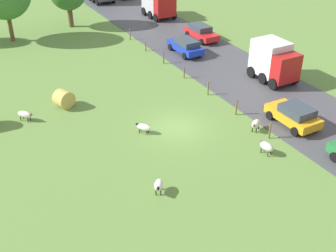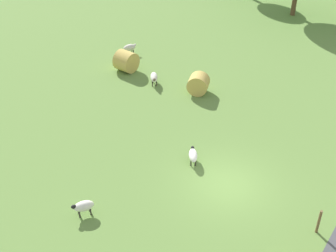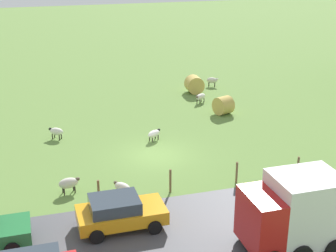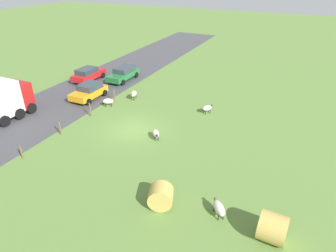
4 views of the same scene
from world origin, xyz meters
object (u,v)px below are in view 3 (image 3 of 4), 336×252
object	(u,v)px
sheep_0	(154,134)
hay_bale_1	(223,105)
sheep_5	(212,80)
truck_2	(293,212)
sheep_1	(122,188)
hay_bale_0	(194,85)
car_3	(119,212)
sheep_3	(56,131)
sheep_4	(69,183)
sheep_2	(201,97)

from	to	relation	value
sheep_0	hay_bale_1	world-z (taller)	hay_bale_1
sheep_5	truck_2	world-z (taller)	truck_2
sheep_5	hay_bale_1	size ratio (longest dim) A/B	0.81
sheep_1	hay_bale_0	world-z (taller)	hay_bale_0
truck_2	car_3	bearing A→B (deg)	-119.62
sheep_0	sheep_3	world-z (taller)	sheep_3
hay_bale_1	sheep_0	bearing A→B (deg)	-60.57
sheep_0	hay_bale_1	bearing A→B (deg)	119.43
sheep_4	sheep_5	size ratio (longest dim) A/B	1.05
sheep_1	sheep_2	distance (m)	16.59
truck_2	sheep_1	bearing A→B (deg)	-138.28
sheep_4	sheep_0	bearing A→B (deg)	133.19
truck_2	hay_bale_0	bearing A→B (deg)	170.45
sheep_0	sheep_2	size ratio (longest dim) A/B	0.93
car_3	sheep_5	bearing A→B (deg)	148.73
sheep_3	hay_bale_0	bearing A→B (deg)	121.15
sheep_1	sheep_4	xyz separation A→B (m)	(-1.24, -2.58, 0.02)
sheep_5	sheep_0	bearing A→B (deg)	-37.34
hay_bale_1	truck_2	xyz separation A→B (m)	(17.17, -4.12, 1.13)
sheep_0	truck_2	world-z (taller)	truck_2
sheep_1	sheep_3	xyz separation A→B (m)	(-9.09, -2.61, -0.01)
car_3	sheep_2	bearing A→B (deg)	148.95
sheep_1	sheep_3	size ratio (longest dim) A/B	1.08
sheep_2	hay_bale_1	bearing A→B (deg)	12.34
sheep_1	sheep_5	xyz separation A→B (m)	(-18.05, 11.98, 0.03)
sheep_2	sheep_5	bearing A→B (deg)	147.89
sheep_5	hay_bale_1	distance (m)	7.70
sheep_1	sheep_3	world-z (taller)	sheep_1
sheep_0	sheep_2	distance (m)	8.86
sheep_4	sheep_5	bearing A→B (deg)	139.10
sheep_1	sheep_2	size ratio (longest dim) A/B	0.93
sheep_4	hay_bale_1	distance (m)	15.66
truck_2	car_3	distance (m)	7.60
car_3	hay_bale_1	bearing A→B (deg)	141.57
sheep_4	truck_2	size ratio (longest dim) A/B	0.29
sheep_0	sheep_5	size ratio (longest dim) A/B	1.02
sheep_2	car_3	world-z (taller)	car_3
truck_2	sheep_4	bearing A→B (deg)	-132.80
sheep_2	sheep_1	bearing A→B (deg)	-34.02
sheep_0	truck_2	xyz separation A→B (m)	(13.55, 2.30, 1.35)
sheep_2	sheep_3	bearing A→B (deg)	-68.60
sheep_0	sheep_4	xyz separation A→B (m)	(5.75, -6.12, 0.09)
sheep_3	sheep_5	world-z (taller)	sheep_5
hay_bale_0	sheep_4	bearing A→B (deg)	-38.81
sheep_4	sheep_3	bearing A→B (deg)	-179.80
sheep_1	car_3	bearing A→B (deg)	-13.94
sheep_5	sheep_2	bearing A→B (deg)	-32.11
sheep_3	sheep_5	bearing A→B (deg)	121.55
sheep_0	car_3	world-z (taller)	car_3
hay_bale_0	sheep_5	bearing A→B (deg)	123.71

